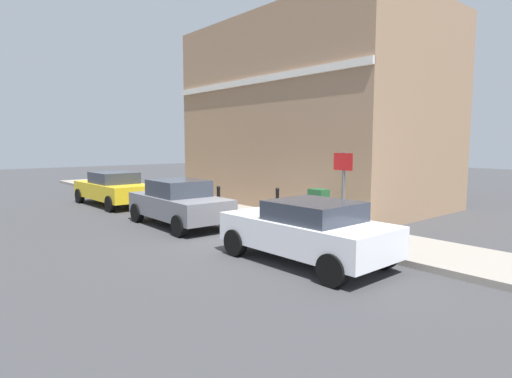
{
  "coord_description": "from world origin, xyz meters",
  "views": [
    {
      "loc": [
        -7.43,
        -9.22,
        2.67
      ],
      "look_at": [
        1.28,
        1.02,
        1.2
      ],
      "focal_mm": 29.49,
      "sensor_mm": 36.0,
      "label": 1
    }
  ],
  "objects": [
    {
      "name": "ground",
      "position": [
        0.0,
        0.0,
        0.0
      ],
      "size": [
        80.0,
        80.0,
        0.0
      ],
      "primitive_type": "plane",
      "color": "#38383A"
    },
    {
      "name": "sidewalk",
      "position": [
        1.99,
        6.0,
        0.07
      ],
      "size": [
        2.42,
        30.0,
        0.15
      ],
      "primitive_type": "cube",
      "color": "gray",
      "rests_on": "ground"
    },
    {
      "name": "corner_building",
      "position": [
        6.5,
        3.31,
        3.86
      ],
      "size": [
        6.69,
        10.62,
        7.71
      ],
      "color": "#937256",
      "rests_on": "ground"
    },
    {
      "name": "car_white",
      "position": [
        -0.58,
        -2.93,
        0.74
      ],
      "size": [
        2.0,
        4.02,
        1.41
      ],
      "rotation": [
        0.0,
        0.0,
        1.59
      ],
      "color": "silver",
      "rests_on": "ground"
    },
    {
      "name": "car_grey",
      "position": [
        -0.62,
        2.62,
        0.76
      ],
      "size": [
        1.92,
        4.06,
        1.49
      ],
      "rotation": [
        0.0,
        0.0,
        1.55
      ],
      "color": "slate",
      "rests_on": "ground"
    },
    {
      "name": "car_yellow",
      "position": [
        -0.49,
        8.41,
        0.74
      ],
      "size": [
        1.98,
        4.51,
        1.44
      ],
      "rotation": [
        0.0,
        0.0,
        1.59
      ],
      "color": "gold",
      "rests_on": "ground"
    },
    {
      "name": "utility_cabinet",
      "position": [
        2.12,
        -0.91,
        0.68
      ],
      "size": [
        0.46,
        0.61,
        1.15
      ],
      "color": "#1E4C28",
      "rests_on": "sidewalk"
    },
    {
      "name": "bollard_near_cabinet",
      "position": [
        2.22,
        1.0,
        0.7
      ],
      "size": [
        0.14,
        0.14,
        1.04
      ],
      "color": "black",
      "rests_on": "sidewalk"
    },
    {
      "name": "bollard_far_kerb",
      "position": [
        1.03,
        2.76,
        0.7
      ],
      "size": [
        0.14,
        0.14,
        1.04
      ],
      "color": "black",
      "rests_on": "sidewalk"
    },
    {
      "name": "street_sign",
      "position": [
        1.22,
        -2.51,
        1.66
      ],
      "size": [
        0.08,
        0.6,
        2.3
      ],
      "color": "#59595B",
      "rests_on": "sidewalk"
    }
  ]
}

